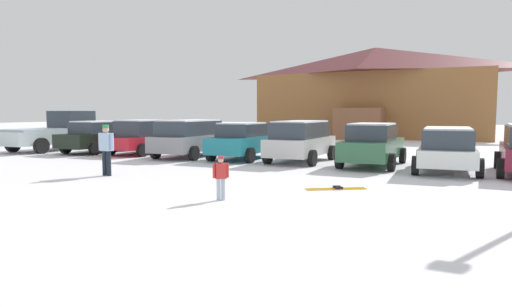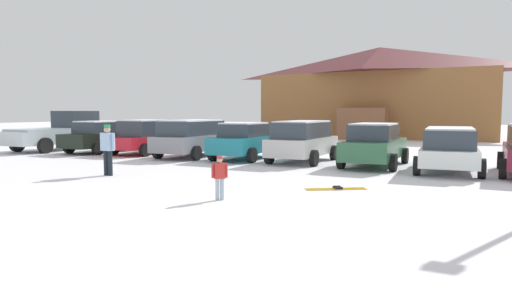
# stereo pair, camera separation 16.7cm
# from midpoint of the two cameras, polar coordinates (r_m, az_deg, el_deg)

# --- Properties ---
(ground) EXTENTS (160.00, 160.00, 0.00)m
(ground) POSITION_cam_midpoint_polar(r_m,az_deg,el_deg) (9.65, -24.01, -7.65)
(ground) COLOR white
(ski_lodge) EXTENTS (19.04, 9.97, 7.50)m
(ski_lodge) POSITION_cam_midpoint_polar(r_m,az_deg,el_deg) (40.15, 14.44, 7.47)
(ski_lodge) COLOR brown
(ski_lodge) RESTS_ON ground
(parked_black_sedan) EXTENTS (2.30, 4.66, 1.63)m
(parked_black_sedan) POSITION_cam_midpoint_polar(r_m,az_deg,el_deg) (25.04, -19.14, 2.05)
(parked_black_sedan) COLOR black
(parked_black_sedan) RESTS_ON ground
(parked_red_sedan) EXTENTS (2.27, 4.50, 1.70)m
(parked_red_sedan) POSITION_cam_midpoint_polar(r_m,az_deg,el_deg) (23.47, -14.06, 2.04)
(parked_red_sedan) COLOR red
(parked_red_sedan) RESTS_ON ground
(parked_grey_wagon) EXTENTS (2.48, 4.72, 1.72)m
(parked_grey_wagon) POSITION_cam_midpoint_polar(r_m,az_deg,el_deg) (21.40, -8.43, 2.05)
(parked_grey_wagon) COLOR gray
(parked_grey_wagon) RESTS_ON ground
(parked_teal_hatchback) EXTENTS (2.20, 4.31, 1.63)m
(parked_teal_hatchback) POSITION_cam_midpoint_polar(r_m,az_deg,el_deg) (20.12, -1.81, 1.62)
(parked_teal_hatchback) COLOR teal
(parked_teal_hatchback) RESTS_ON ground
(parked_silver_wagon) EXTENTS (2.20, 4.31, 1.72)m
(parked_silver_wagon) POSITION_cam_midpoint_polar(r_m,az_deg,el_deg) (19.09, 5.37, 1.70)
(parked_silver_wagon) COLOR beige
(parked_silver_wagon) RESTS_ON ground
(parked_green_coupe) EXTENTS (2.19, 4.65, 1.66)m
(parked_green_coupe) POSITION_cam_midpoint_polar(r_m,az_deg,el_deg) (18.11, 14.12, 1.12)
(parked_green_coupe) COLOR #306441
(parked_green_coupe) RESTS_ON ground
(parked_white_suv) EXTENTS (2.42, 4.51, 1.55)m
(parked_white_suv) POSITION_cam_midpoint_polar(r_m,az_deg,el_deg) (17.15, 22.53, 0.68)
(parked_white_suv) COLOR white
(parked_white_suv) RESTS_ON ground
(pickup_truck) EXTENTS (2.54, 6.01, 2.15)m
(pickup_truck) POSITION_cam_midpoint_polar(r_m,az_deg,el_deg) (27.38, -23.58, 2.49)
(pickup_truck) COLOR #B1C1C3
(pickup_truck) RESTS_ON ground
(skier_child_in_red_jacket) EXTENTS (0.30, 0.29, 1.05)m
(skier_child_in_red_jacket) POSITION_cam_midpoint_polar(r_m,az_deg,el_deg) (10.76, -4.87, -2.74)
(skier_child_in_red_jacket) COLOR #A0B4C3
(skier_child_in_red_jacket) RESTS_ON ground
(skier_adult_in_blue_parka) EXTENTS (0.62, 0.24, 1.67)m
(skier_adult_in_blue_parka) POSITION_cam_midpoint_polar(r_m,az_deg,el_deg) (15.63, -18.51, 0.77)
(skier_adult_in_blue_parka) COLOR black
(skier_adult_in_blue_parka) RESTS_ON ground
(pair_of_skis) EXTENTS (1.52, 1.18, 0.08)m
(pair_of_skis) POSITION_cam_midpoint_polar(r_m,az_deg,el_deg) (12.51, 9.65, -4.33)
(pair_of_skis) COLOR gold
(pair_of_skis) RESTS_ON ground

